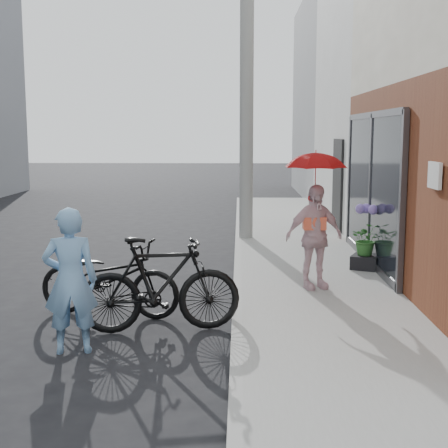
{
  "coord_description": "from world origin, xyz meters",
  "views": [
    {
      "loc": [
        0.97,
        -6.86,
        2.3
      ],
      "look_at": [
        0.76,
        1.27,
        1.1
      ],
      "focal_mm": 50.0,
      "sensor_mm": 36.0,
      "label": 1
    }
  ],
  "objects_px": {
    "officer": "(70,281)",
    "bike_right": "(160,285)",
    "bike_left": "(109,278)",
    "planter": "(366,262)",
    "utility_pole": "(247,72)",
    "kimono_woman": "(314,237)"
  },
  "relations": [
    {
      "from": "officer",
      "to": "bike_right",
      "type": "distance_m",
      "value": 1.12
    },
    {
      "from": "officer",
      "to": "bike_left",
      "type": "xyz_separation_m",
      "value": [
        0.12,
        1.32,
        -0.29
      ]
    },
    {
      "from": "bike_left",
      "to": "planter",
      "type": "distance_m",
      "value": 4.33
    },
    {
      "from": "utility_pole",
      "to": "officer",
      "type": "distance_m",
      "value": 7.37
    },
    {
      "from": "bike_left",
      "to": "planter",
      "type": "bearing_deg",
      "value": -46.72
    },
    {
      "from": "bike_right",
      "to": "planter",
      "type": "relative_size",
      "value": 4.44
    },
    {
      "from": "planter",
      "to": "kimono_woman",
      "type": "bearing_deg",
      "value": -127.65
    },
    {
      "from": "bike_right",
      "to": "kimono_woman",
      "type": "bearing_deg",
      "value": -60.33
    },
    {
      "from": "bike_right",
      "to": "officer",
      "type": "bearing_deg",
      "value": 120.31
    },
    {
      "from": "officer",
      "to": "planter",
      "type": "distance_m",
      "value": 5.26
    },
    {
      "from": "utility_pole",
      "to": "officer",
      "type": "xyz_separation_m",
      "value": [
        -1.89,
        -6.58,
        -2.73
      ]
    },
    {
      "from": "kimono_woman",
      "to": "planter",
      "type": "relative_size",
      "value": 3.5
    },
    {
      "from": "bike_right",
      "to": "bike_left",
      "type": "bearing_deg",
      "value": 40.06
    },
    {
      "from": "bike_left",
      "to": "kimono_woman",
      "type": "height_order",
      "value": "kimono_woman"
    },
    {
      "from": "officer",
      "to": "kimono_woman",
      "type": "xyz_separation_m",
      "value": [
        2.8,
        2.33,
        0.08
      ]
    },
    {
      "from": "officer",
      "to": "utility_pole",
      "type": "bearing_deg",
      "value": -117.42
    },
    {
      "from": "bike_left",
      "to": "kimono_woman",
      "type": "relative_size",
      "value": 1.25
    },
    {
      "from": "utility_pole",
      "to": "bike_right",
      "type": "xyz_separation_m",
      "value": [
        -1.05,
        -5.87,
        -2.94
      ]
    },
    {
      "from": "utility_pole",
      "to": "planter",
      "type": "xyz_separation_m",
      "value": [
        1.9,
        -2.97,
        -3.27
      ]
    },
    {
      "from": "bike_right",
      "to": "planter",
      "type": "height_order",
      "value": "bike_right"
    },
    {
      "from": "officer",
      "to": "planter",
      "type": "xyz_separation_m",
      "value": [
        3.79,
        3.61,
        -0.54
      ]
    },
    {
      "from": "officer",
      "to": "bike_left",
      "type": "relative_size",
      "value": 0.84
    }
  ]
}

